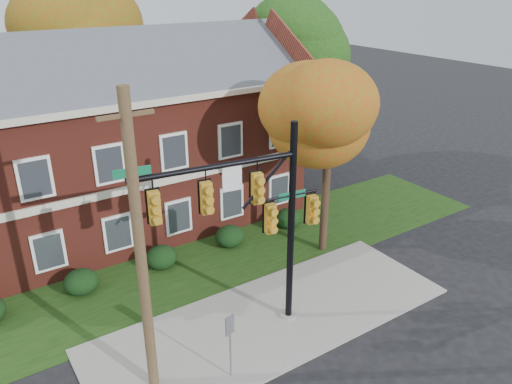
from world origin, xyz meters
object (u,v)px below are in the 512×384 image
sign_post (230,336)px  hedge_far_right (288,218)px  apartment_building (110,131)px  tree_right_rear (288,46)px  tree_far_rear (81,33)px  hedge_left (81,282)px  tree_near_right (337,111)px  utility_pole (140,253)px  traffic_signal (255,212)px  hedge_right (230,236)px  hedge_center (161,257)px

sign_post → hedge_far_right: bearing=30.1°
apartment_building → sign_post: bearing=-93.8°
tree_right_rear → tree_far_rear: bearing=145.0°
hedge_left → tree_right_rear: 17.74m
tree_near_right → utility_pole: (-10.27, -3.49, -1.85)m
hedge_left → apartment_building: bearing=56.3°
traffic_signal → tree_near_right: bearing=33.6°
apartment_building → traffic_signal: bearing=-83.9°
hedge_right → sign_post: sign_post is taller
hedge_far_right → traffic_signal: traffic_signal is taller
tree_right_rear → tree_far_rear: tree_far_rear is taller
hedge_center → tree_far_rear: bearing=84.1°
tree_near_right → tree_far_rear: tree_far_rear is taller
traffic_signal → utility_pole: (-4.22, -0.56, 0.06)m
tree_right_rear → sign_post: size_ratio=4.38×
hedge_left → tree_far_rear: (4.84, 13.09, 8.32)m
apartment_building → utility_pole: size_ratio=1.98×
tree_right_rear → apartment_building: bearing=-175.7°
tree_near_right → utility_pole: utility_pole is taller
hedge_right → utility_pole: (-6.54, -6.33, 4.29)m
apartment_building → tree_near_right: (7.22, -8.09, 1.68)m
hedge_center → sign_post: size_ratio=0.58×
hedge_left → tree_far_rear: 16.25m
hedge_far_right → tree_far_rear: size_ratio=0.12×
hedge_center → tree_far_rear: tree_far_rear is taller
hedge_far_right → hedge_left: bearing=180.0°
tree_near_right → sign_post: tree_near_right is taller
utility_pole → hedge_far_right: bearing=31.8°
utility_pole → sign_post: (2.20, -1.06, -3.17)m
tree_right_rear → utility_pole: (-14.36, -12.44, -3.30)m
traffic_signal → utility_pole: size_ratio=0.81×
apartment_building → utility_pole: 11.97m
hedge_right → tree_right_rear: 12.50m
tree_near_right → tree_far_rear: size_ratio=0.74×
sign_post → hedge_right: bearing=46.3°
hedge_right → utility_pole: 10.06m
tree_right_rear → traffic_signal: bearing=-130.5°
apartment_building → hedge_far_right: apartment_building is taller
hedge_far_right → tree_far_rear: (-5.66, 13.09, 8.32)m
sign_post → hedge_left: bearing=96.6°
hedge_center → tree_far_rear: (1.34, 13.09, 8.32)m
hedge_far_right → utility_pole: bearing=-147.8°
tree_far_rear → tree_right_rear: bearing=-35.0°
tree_near_right → utility_pole: 11.00m
apartment_building → hedge_left: bearing=-123.7°
hedge_right → tree_near_right: 7.72m
hedge_right → sign_post: 8.64m
hedge_left → hedge_right: 7.00m
traffic_signal → utility_pole: utility_pole is taller
hedge_right → sign_post: (-4.34, -7.38, 1.12)m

